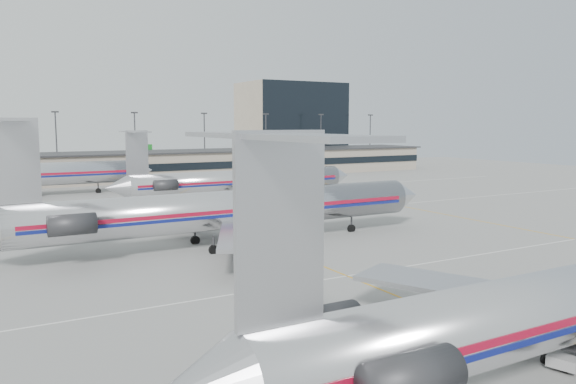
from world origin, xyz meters
TOP-DOWN VIEW (x-y plane):
  - ground at (0.00, 0.00)m, footprint 260.00×260.00m
  - apron_markings at (0.00, 10.00)m, footprint 160.00×0.15m
  - terminal at (0.00, 97.97)m, footprint 162.00×17.00m
  - light_mast_row at (0.00, 112.00)m, footprint 163.60×0.40m
  - distant_building at (62.00, 128.00)m, footprint 30.00×20.00m
  - jet_second_row at (-4.35, 25.31)m, footprint 49.45×29.12m
  - jet_third_row at (10.27, 54.90)m, footprint 42.08×25.88m
  - jet_back_row at (-21.68, 77.56)m, footprint 48.28×29.70m
  - belt_loader at (0.61, -9.43)m, footprint 4.80×2.52m

SIDE VIEW (x-z plane):
  - ground at x=0.00m, z-range 0.00..0.00m
  - apron_markings at x=0.00m, z-range 0.00..0.02m
  - belt_loader at x=0.61m, z-range -0.57..1.88m
  - terminal at x=0.00m, z-range 0.03..6.28m
  - jet_third_row at x=10.27m, z-range -2.41..9.09m
  - jet_second_row at x=-4.35m, z-range -2.72..10.23m
  - jet_back_row at x=-21.68m, z-range -2.77..10.43m
  - light_mast_row at x=0.00m, z-range 0.94..16.22m
  - distant_building at x=62.00m, z-range 0.00..25.00m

